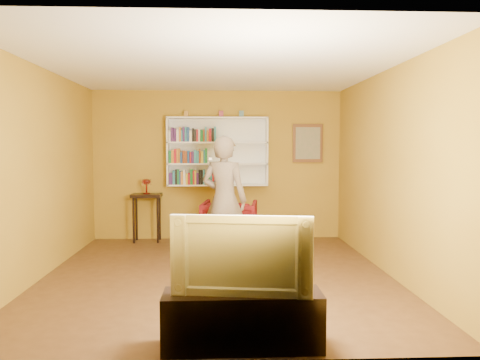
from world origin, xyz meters
The scene contains 16 objects.
room_shell centered at (0.00, 0.00, 1.02)m, with size 5.30×5.80×2.88m.
bookshelf centered at (0.00, 2.41, 1.59)m, with size 1.80×0.29×1.23m.
books_row_lower centered at (-0.44, 2.30, 1.13)m, with size 0.85×0.19×0.27m.
books_row_middle centered at (-0.51, 2.30, 1.51)m, with size 0.71×0.19×0.26m.
books_row_upper centered at (-0.44, 2.30, 1.89)m, with size 0.83×0.19×0.27m.
ornament_left centered at (-0.55, 2.35, 2.27)m, with size 0.08×0.08×0.10m, color #B78334.
ornament_centre centered at (0.07, 2.35, 2.27)m, with size 0.08×0.08×0.11m, color #99334B.
ornament_right centered at (0.43, 2.35, 2.27)m, with size 0.08×0.08×0.11m, color slate.
framed_painting centered at (1.65, 2.46, 1.75)m, with size 0.55×0.05×0.70m.
console_table centered at (-1.26, 2.25, 0.71)m, with size 0.52×0.40×0.85m.
ruby_lustre centered at (-1.26, 2.25, 1.04)m, with size 0.17×0.17×0.26m.
armchair centered at (0.20, 1.52, 0.41)m, with size 0.87×0.89×0.81m, color #4E050C.
person centered at (0.10, 0.63, 0.92)m, with size 0.67×0.44×1.84m, color #6A5C4E.
game_remote centered at (-0.09, 0.37, 1.52)m, with size 0.04×0.15×0.04m, color white.
tv_cabinet centered at (0.21, -2.25, 0.24)m, with size 1.32×0.40×0.47m, color black.
television centered at (0.21, -2.25, 0.80)m, with size 1.15×0.15×0.66m, color black.
Camera 1 is at (0.01, -6.05, 1.67)m, focal length 35.00 mm.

